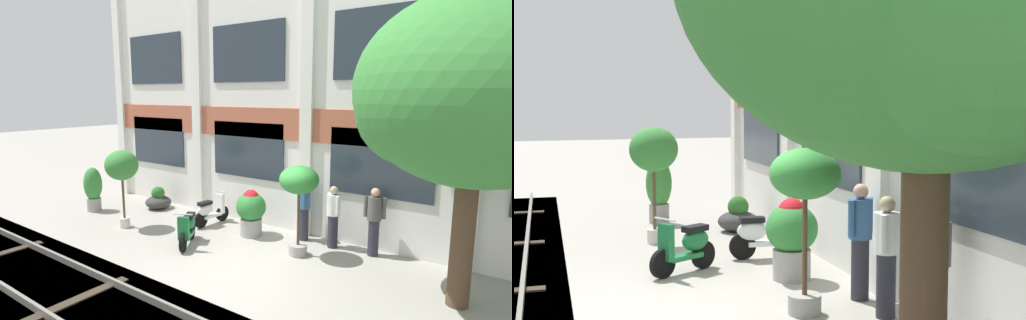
# 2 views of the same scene
# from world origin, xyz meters

# --- Properties ---
(ground_plane) EXTENTS (80.00, 80.00, 0.00)m
(ground_plane) POSITION_xyz_m (0.00, 0.00, 0.00)
(ground_plane) COLOR #9E998E
(apartment_facade) EXTENTS (16.75, 0.64, 8.67)m
(apartment_facade) POSITION_xyz_m (-0.00, 3.07, 4.31)
(apartment_facade) COLOR silver
(apartment_facade) RESTS_ON ground
(broadleaf_tree) EXTENTS (4.40, 4.19, 5.75)m
(broadleaf_tree) POSITION_xyz_m (4.24, 1.08, 3.92)
(broadleaf_tree) COLOR #4C3826
(broadleaf_tree) RESTS_ON ground
(potted_plant_low_pan) EXTENTS (0.96, 0.96, 2.34)m
(potted_plant_low_pan) POSITION_xyz_m (-4.66, 0.16, 1.83)
(potted_plant_low_pan) COLOR beige
(potted_plant_low_pan) RESTS_ON ground
(potted_plant_stone_basin) EXTENTS (0.60, 0.60, 1.51)m
(potted_plant_stone_basin) POSITION_xyz_m (-6.95, 0.61, 0.83)
(potted_plant_stone_basin) COLOR gray
(potted_plant_stone_basin) RESTS_ON ground
(potted_plant_wide_bowl) EXTENTS (0.89, 0.89, 0.77)m
(potted_plant_wide_bowl) POSITION_xyz_m (-5.40, 2.09, 0.29)
(potted_plant_wide_bowl) COLOR #333333
(potted_plant_wide_bowl) RESTS_ON ground
(potted_plant_ribbed_drum) EXTENTS (0.84, 0.84, 1.32)m
(potted_plant_ribbed_drum) POSITION_xyz_m (-1.18, 1.83, 0.73)
(potted_plant_ribbed_drum) COLOR gray
(potted_plant_ribbed_drum) RESTS_ON ground
(potted_plant_tall_urn) EXTENTS (0.96, 0.96, 2.25)m
(potted_plant_tall_urn) POSITION_xyz_m (0.59, 1.39, 1.76)
(potted_plant_tall_urn) COLOR gray
(potted_plant_tall_urn) RESTS_ON ground
(scooter_near_curb) EXTENTS (0.82, 1.23, 0.98)m
(scooter_near_curb) POSITION_xyz_m (-2.13, 0.31, 0.44)
(scooter_near_curb) COLOR black
(scooter_near_curb) RESTS_ON ground
(scooter_second_parked) EXTENTS (0.50, 1.38, 0.98)m
(scooter_second_parked) POSITION_xyz_m (-2.73, 1.83, 0.44)
(scooter_second_parked) COLOR black
(scooter_second_parked) RESTS_ON ground
(resident_by_doorway) EXTENTS (0.34, 0.48, 1.69)m
(resident_by_doorway) POSITION_xyz_m (0.20, 2.39, 0.91)
(resident_by_doorway) COLOR #282833
(resident_by_doorway) RESTS_ON ground
(resident_watching_tracks) EXTENTS (0.44, 0.36, 1.63)m
(resident_watching_tracks) POSITION_xyz_m (1.07, 2.36, 0.87)
(resident_watching_tracks) COLOR #282833
(resident_watching_tracks) RESTS_ON ground
(resident_near_plants) EXTENTS (0.52, 0.34, 1.71)m
(resident_near_plants) POSITION_xyz_m (2.11, 2.46, 0.92)
(resident_near_plants) COLOR #282833
(resident_near_plants) RESTS_ON ground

